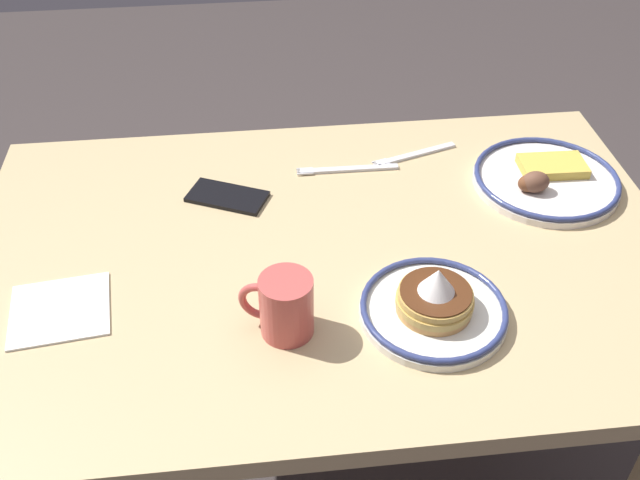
{
  "coord_description": "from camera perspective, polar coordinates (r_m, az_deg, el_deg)",
  "views": [
    {
      "loc": [
        0.12,
        0.93,
        1.56
      ],
      "look_at": [
        0.01,
        0.01,
        0.78
      ],
      "focal_mm": 40.82,
      "sensor_mm": 36.0,
      "label": 1
    }
  ],
  "objects": [
    {
      "name": "cell_phone",
      "position": [
        1.36,
        -7.28,
        3.4
      ],
      "size": [
        0.16,
        0.13,
        0.01
      ],
      "primitive_type": "cube",
      "rotation": [
        0.0,
        0.0,
        -0.43
      ],
      "color": "black",
      "rests_on": "dining_table"
    },
    {
      "name": "fork_far",
      "position": [
        1.43,
        2.11,
        5.56
      ],
      "size": [
        0.2,
        0.02,
        0.01
      ],
      "color": "silver",
      "rests_on": "dining_table"
    },
    {
      "name": "paper_napkin",
      "position": [
        1.2,
        -19.72,
        -5.18
      ],
      "size": [
        0.17,
        0.16,
        0.0
      ],
      "primitive_type": "cube",
      "rotation": [
        0.0,
        0.0,
        0.12
      ],
      "color": "white",
      "rests_on": "dining_table"
    },
    {
      "name": "fork_near",
      "position": [
        1.48,
        7.38,
        6.65
      ],
      "size": [
        0.18,
        0.07,
        0.01
      ],
      "color": "silver",
      "rests_on": "dining_table"
    },
    {
      "name": "plate_center_pancakes",
      "position": [
        1.12,
        8.93,
        -5.1
      ],
      "size": [
        0.23,
        0.23,
        0.09
      ],
      "color": "silver",
      "rests_on": "dining_table"
    },
    {
      "name": "plate_near_main",
      "position": [
        1.45,
        17.26,
        4.6
      ],
      "size": [
        0.27,
        0.27,
        0.05
      ],
      "color": "silver",
      "rests_on": "dining_table"
    },
    {
      "name": "dining_table",
      "position": [
        1.31,
        0.52,
        -3.97
      ],
      "size": [
        1.22,
        0.81,
        0.75
      ],
      "color": "tan",
      "rests_on": "ground_plane"
    },
    {
      "name": "coffee_mug",
      "position": [
        1.07,
        -2.8,
        -5.13
      ],
      "size": [
        0.11,
        0.08,
        0.1
      ],
      "color": "#BF4C47",
      "rests_on": "dining_table"
    }
  ]
}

